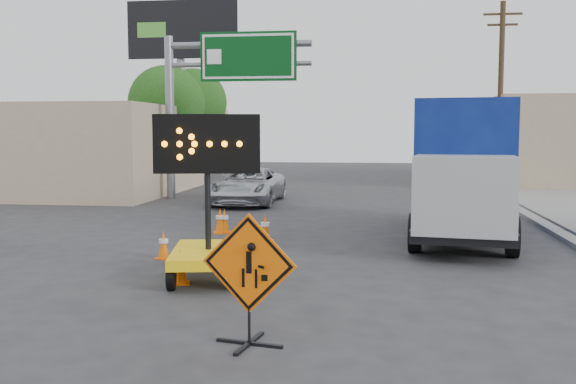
% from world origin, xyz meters
% --- Properties ---
extents(ground, '(100.00, 100.00, 0.00)m').
position_xyz_m(ground, '(0.00, 0.00, 0.00)').
color(ground, '#2D2D30').
rests_on(ground, ground).
extents(curb_right, '(0.40, 60.00, 0.12)m').
position_xyz_m(curb_right, '(7.20, 15.00, 0.06)').
color(curb_right, gray).
rests_on(curb_right, ground).
extents(storefront_left_near, '(14.00, 10.00, 4.00)m').
position_xyz_m(storefront_left_near, '(-14.00, 20.00, 2.00)').
color(storefront_left_near, tan).
rests_on(storefront_left_near, ground).
extents(storefront_left_far, '(12.00, 10.00, 4.40)m').
position_xyz_m(storefront_left_far, '(-15.00, 34.00, 2.20)').
color(storefront_left_far, gray).
rests_on(storefront_left_far, ground).
extents(building_right_far, '(10.00, 14.00, 4.60)m').
position_xyz_m(building_right_far, '(13.00, 30.00, 2.30)').
color(building_right_far, tan).
rests_on(building_right_far, ground).
extents(highway_gantry, '(6.18, 0.38, 6.90)m').
position_xyz_m(highway_gantry, '(-4.43, 17.96, 5.07)').
color(highway_gantry, slate).
rests_on(highway_gantry, ground).
extents(billboard, '(6.10, 0.54, 9.85)m').
position_xyz_m(billboard, '(-8.35, 25.87, 7.35)').
color(billboard, slate).
rests_on(billboard, ground).
extents(utility_pole_far, '(1.80, 0.26, 9.00)m').
position_xyz_m(utility_pole_far, '(8.00, 24.00, 4.68)').
color(utility_pole_far, '#42321C').
rests_on(utility_pole_far, ground).
extents(tree_left_near, '(3.71, 3.71, 6.03)m').
position_xyz_m(tree_left_near, '(-8.00, 22.00, 4.16)').
color(tree_left_near, '#42321C').
rests_on(tree_left_near, ground).
extents(tree_left_far, '(4.10, 4.10, 6.66)m').
position_xyz_m(tree_left_far, '(-9.00, 30.00, 4.60)').
color(tree_left_far, '#42321C').
rests_on(tree_left_far, ground).
extents(construction_sign, '(1.33, 0.95, 1.79)m').
position_xyz_m(construction_sign, '(0.53, 0.04, 0.94)').
color(construction_sign, black).
rests_on(construction_sign, ground).
extents(arrow_board, '(2.00, 2.45, 3.19)m').
position_xyz_m(arrow_board, '(-1.00, 3.64, 0.71)').
color(arrow_board, yellow).
rests_on(arrow_board, ground).
extents(pickup_truck, '(2.42, 5.14, 1.42)m').
position_xyz_m(pickup_truck, '(-2.88, 16.60, 0.71)').
color(pickup_truck, silver).
rests_on(pickup_truck, ground).
extents(box_truck, '(3.20, 7.92, 3.65)m').
position_xyz_m(box_truck, '(4.50, 9.52, 1.65)').
color(box_truck, black).
rests_on(box_truck, ground).
extents(cone_a, '(0.42, 0.42, 0.66)m').
position_xyz_m(cone_a, '(-1.44, 3.25, 0.33)').
color(cone_a, '#FF6405').
rests_on(cone_a, ground).
extents(cone_b, '(0.42, 0.42, 0.64)m').
position_xyz_m(cone_b, '(-2.55, 5.50, 0.32)').
color(cone_b, '#FF6405').
rests_on(cone_b, ground).
extents(cone_c, '(0.41, 0.41, 0.71)m').
position_xyz_m(cone_c, '(-0.68, 8.08, 0.35)').
color(cone_c, '#FF6405').
rests_on(cone_c, ground).
extents(cone_d, '(0.37, 0.37, 0.69)m').
position_xyz_m(cone_d, '(-2.06, 9.30, 0.34)').
color(cone_d, '#FF6405').
rests_on(cone_d, ground).
extents(cone_e, '(0.46, 0.46, 0.72)m').
position_xyz_m(cone_e, '(-2.17, 9.20, 0.36)').
color(cone_e, '#FF6405').
rests_on(cone_e, ground).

